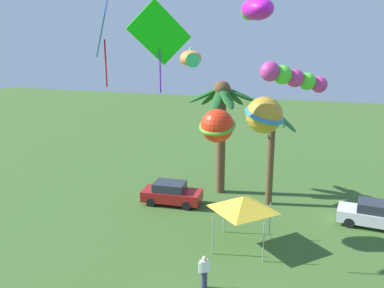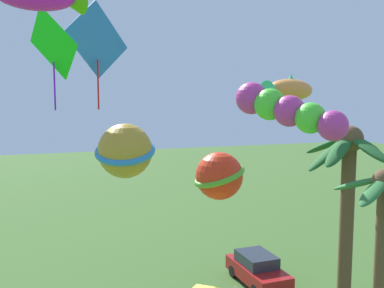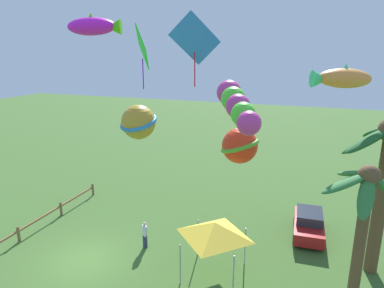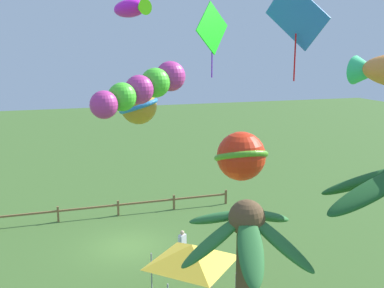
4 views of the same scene
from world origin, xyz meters
The scene contains 13 objects.
ground_plane centered at (0.00, 0.00, 0.00)m, with size 120.00×120.00×0.00m, color #3D6028.
palm_tree_1 centered at (-0.67, 13.10, 4.88)m, with size 3.46×3.64×6.70m.
rail_fence centered at (-0.23, -4.82, 0.60)m, with size 14.52×0.12×0.95m.
parked_car_1 centered at (-6.89, 11.20, 0.75)m, with size 3.97×1.88×1.51m.
spectator_0 centered at (-2.22, 2.48, 0.81)m, with size 0.47×0.40×1.59m.
festival_tent centered at (-1.31, 6.84, 2.47)m, with size 2.86×2.86×2.85m.
kite_diamond_0 centered at (-3.90, 1.85, 11.07)m, with size 2.11×1.53×3.52m.
kite_ball_1 centered at (-2.95, 7.58, 6.36)m, with size 2.05×2.02×1.78m.
kite_diamond_2 centered at (-7.23, 3.68, 11.57)m, with size 1.69×2.85×4.50m.
kite_tube_3 centered at (0.70, 8.17, 8.96)m, with size 3.29×2.21×1.63m.
kite_fish_4 centered at (-0.19, 1.54, 11.93)m, with size 1.74×2.51×0.97m.
kite_ball_5 centered at (-0.01, 3.61, 7.83)m, with size 2.14×2.16×1.53m.
kite_fish_6 centered at (-5.77, 12.02, 9.57)m, with size 2.27×3.23×1.26m.
Camera 3 is at (13.08, 10.93, 10.85)m, focal length 31.81 mm.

